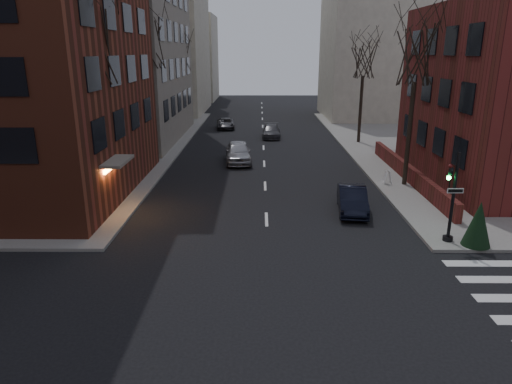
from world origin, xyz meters
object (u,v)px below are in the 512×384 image
at_px(car_lane_silver, 238,152).
at_px(car_lane_gray, 271,131).
at_px(streetlamp_near, 147,111).
at_px(tree_right_b, 364,58).
at_px(tree_left_c, 179,53).
at_px(parked_sedan, 352,199).
at_px(tree_left_a, 90,45).
at_px(tree_right_a, 417,54).
at_px(sandwich_board, 387,177).
at_px(tree_left_b, 147,41).
at_px(traffic_signal, 451,203).
at_px(car_lane_far, 225,123).
at_px(streetlamp_far, 189,88).
at_px(evergreen_shrub, 478,224).

xyz_separation_m(car_lane_silver, car_lane_gray, (2.78, 10.61, -0.18)).
bearing_deg(streetlamp_near, tree_right_b, 30.47).
height_order(tree_left_c, parked_sedan, tree_left_c).
height_order(tree_left_a, tree_right_b, tree_left_a).
distance_m(tree_right_a, sandwich_board, 7.54).
bearing_deg(tree_left_a, tree_left_c, 90.00).
height_order(tree_left_b, parked_sedan, tree_left_b).
height_order(traffic_signal, car_lane_far, traffic_signal).
xyz_separation_m(tree_left_a, streetlamp_far, (0.60, 28.00, -4.23)).
relative_size(tree_left_b, tree_right_a, 1.11).
xyz_separation_m(traffic_signal, streetlamp_near, (-16.14, 13.01, 2.33)).
distance_m(sandwich_board, evergreen_shrub, 9.74).
height_order(car_lane_far, evergreen_shrub, evergreen_shrub).
bearing_deg(sandwich_board, tree_left_a, -166.18).
xyz_separation_m(streetlamp_near, parked_sedan, (12.76, -8.77, -3.56)).
bearing_deg(streetlamp_far, car_lane_silver, -70.53).
distance_m(parked_sedan, evergreen_shrub, 6.50).
xyz_separation_m(tree_left_a, tree_right_a, (17.60, 4.00, -0.44)).
bearing_deg(parked_sedan, tree_right_b, 83.61).
relative_size(tree_left_b, evergreen_shrub, 5.42).
distance_m(tree_left_a, car_lane_far, 27.94).
bearing_deg(tree_right_b, tree_left_b, -161.18).
xyz_separation_m(tree_left_a, car_lane_gray, (9.60, 21.03, -7.85)).
bearing_deg(tree_right_a, evergreen_shrub, -88.79).
bearing_deg(tree_left_c, tree_left_b, -90.00).
xyz_separation_m(tree_left_c, streetlamp_far, (0.60, 2.00, -3.79)).
distance_m(car_lane_far, sandwich_board, 25.21).
bearing_deg(tree_left_c, tree_right_b, -24.44).
height_order(tree_right_b, car_lane_far, tree_right_b).
height_order(traffic_signal, tree_left_a, tree_left_a).
distance_m(tree_left_c, tree_right_a, 28.17).
bearing_deg(car_lane_silver, parked_sedan, -64.20).
distance_m(car_lane_far, evergreen_shrub, 34.48).
relative_size(tree_left_a, car_lane_silver, 2.17).
distance_m(tree_right_a, car_lane_far, 26.90).
height_order(streetlamp_far, car_lane_far, streetlamp_far).
relative_size(tree_left_c, streetlamp_near, 1.55).
relative_size(car_lane_silver, sandwich_board, 5.72).
bearing_deg(tree_left_a, streetlamp_far, 88.77).
bearing_deg(evergreen_shrub, tree_left_c, 119.47).
bearing_deg(parked_sedan, car_lane_gray, 106.13).
distance_m(streetlamp_far, car_lane_silver, 18.96).
relative_size(parked_sedan, car_lane_silver, 0.86).
xyz_separation_m(parked_sedan, car_lane_gray, (-3.76, 21.80, -0.05)).
height_order(tree_right_a, evergreen_shrub, tree_right_a).
height_order(tree_left_c, tree_right_b, tree_left_c).
bearing_deg(streetlamp_far, car_lane_far, -21.60).
bearing_deg(evergreen_shrub, car_lane_gray, 107.18).
bearing_deg(streetlamp_near, tree_left_a, -94.29).
height_order(tree_right_a, car_lane_gray, tree_right_a).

